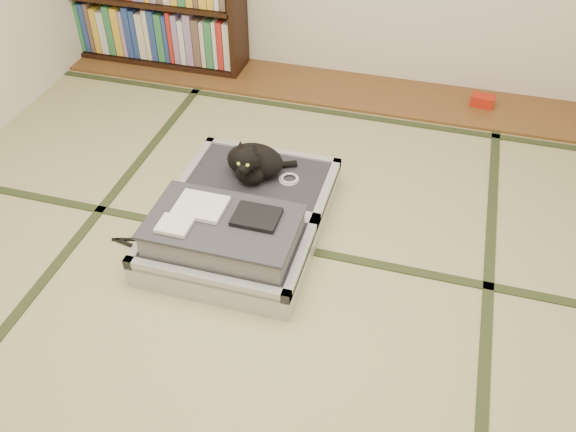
# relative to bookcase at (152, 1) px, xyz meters

# --- Properties ---
(floor) EXTENTS (4.50, 4.50, 0.00)m
(floor) POSITION_rel_bookcase_xyz_m (1.43, -2.07, -0.45)
(floor) COLOR tan
(floor) RESTS_ON ground
(wood_strip) EXTENTS (4.00, 0.50, 0.02)m
(wood_strip) POSITION_rel_bookcase_xyz_m (1.43, -0.07, -0.44)
(wood_strip) COLOR brown
(wood_strip) RESTS_ON ground
(red_item) EXTENTS (0.16, 0.11, 0.07)m
(red_item) POSITION_rel_bookcase_xyz_m (2.33, -0.04, -0.40)
(red_item) COLOR #B61E0E
(red_item) RESTS_ON wood_strip
(tatami_borders) EXTENTS (4.00, 4.50, 0.01)m
(tatami_borders) POSITION_rel_bookcase_xyz_m (1.43, -1.58, -0.45)
(tatami_borders) COLOR #2D381E
(tatami_borders) RESTS_ON ground
(bookcase) EXTENTS (1.30, 0.30, 0.92)m
(bookcase) POSITION_rel_bookcase_xyz_m (0.00, 0.00, 0.00)
(bookcase) COLOR black
(bookcase) RESTS_ON wood_strip
(suitcase) EXTENTS (0.78, 1.04, 0.31)m
(suitcase) POSITION_rel_bookcase_xyz_m (1.21, -1.66, -0.34)
(suitcase) COLOR #ADADB2
(suitcase) RESTS_ON floor
(cat) EXTENTS (0.35, 0.35, 0.28)m
(cat) POSITION_rel_bookcase_xyz_m (1.20, -1.37, -0.20)
(cat) COLOR black
(cat) RESTS_ON suitcase
(cable_coil) EXTENTS (0.11, 0.11, 0.03)m
(cable_coil) POSITION_rel_bookcase_xyz_m (1.38, -1.33, -0.29)
(cable_coil) COLOR white
(cable_coil) RESTS_ON suitcase
(hanger) EXTENTS (0.37, 0.20, 0.01)m
(hanger) POSITION_rel_bookcase_xyz_m (0.80, -1.87, -0.44)
(hanger) COLOR black
(hanger) RESTS_ON floor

